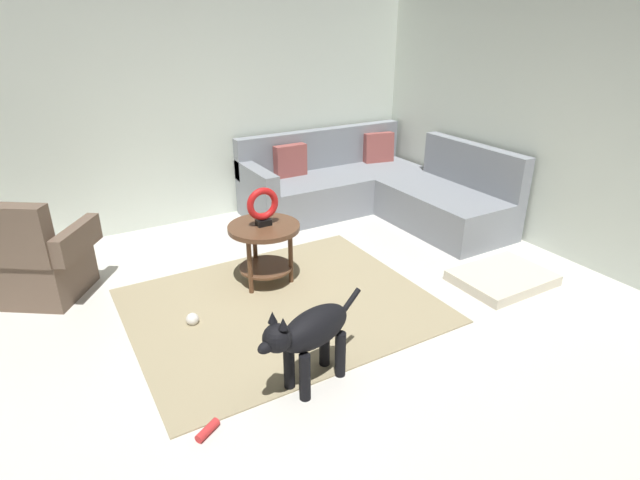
{
  "coord_description": "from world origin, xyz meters",
  "views": [
    {
      "loc": [
        -1.35,
        -2.47,
        2.14
      ],
      "look_at": [
        0.45,
        0.6,
        0.55
      ],
      "focal_mm": 28.48,
      "sensor_mm": 36.0,
      "label": 1
    }
  ],
  "objects_px": {
    "side_table": "(264,239)",
    "torus_sculpture": "(263,206)",
    "dog": "(310,334)",
    "dog_bed_mat": "(502,278)",
    "sectional_couch": "(373,190)",
    "dog_toy_rope": "(208,430)",
    "armchair": "(36,262)",
    "dog_toy_ball": "(192,319)"
  },
  "relations": [
    {
      "from": "side_table",
      "to": "torus_sculpture",
      "type": "bearing_deg",
      "value": 0.0
    },
    {
      "from": "dog_bed_mat",
      "to": "dog_toy_rope",
      "type": "distance_m",
      "value": 2.81
    },
    {
      "from": "torus_sculpture",
      "to": "dog",
      "type": "height_order",
      "value": "torus_sculpture"
    },
    {
      "from": "dog_bed_mat",
      "to": "dog_toy_rope",
      "type": "xyz_separation_m",
      "value": [
        -2.79,
        -0.39,
        -0.02
      ]
    },
    {
      "from": "torus_sculpture",
      "to": "dog_toy_rope",
      "type": "relative_size",
      "value": 2.07
    },
    {
      "from": "armchair",
      "to": "dog_toy_ball",
      "type": "height_order",
      "value": "armchair"
    },
    {
      "from": "sectional_couch",
      "to": "armchair",
      "type": "height_order",
      "value": "same"
    },
    {
      "from": "sectional_couch",
      "to": "dog_bed_mat",
      "type": "relative_size",
      "value": 2.81
    },
    {
      "from": "sectional_couch",
      "to": "side_table",
      "type": "height_order",
      "value": "sectional_couch"
    },
    {
      "from": "dog_bed_mat",
      "to": "armchair",
      "type": "bearing_deg",
      "value": 153.31
    },
    {
      "from": "dog_bed_mat",
      "to": "dog",
      "type": "xyz_separation_m",
      "value": [
        -2.09,
        -0.32,
        0.33
      ]
    },
    {
      "from": "dog_bed_mat",
      "to": "dog_toy_ball",
      "type": "relative_size",
      "value": 8.41
    },
    {
      "from": "torus_sculpture",
      "to": "dog_toy_rope",
      "type": "distance_m",
      "value": 1.88
    },
    {
      "from": "dog_toy_ball",
      "to": "side_table",
      "type": "bearing_deg",
      "value": 22.74
    },
    {
      "from": "sectional_couch",
      "to": "torus_sculpture",
      "type": "height_order",
      "value": "sectional_couch"
    },
    {
      "from": "dog_toy_rope",
      "to": "sectional_couch",
      "type": "bearing_deg",
      "value": 39.87
    },
    {
      "from": "torus_sculpture",
      "to": "dog",
      "type": "distance_m",
      "value": 1.43
    },
    {
      "from": "dog_toy_rope",
      "to": "armchair",
      "type": "bearing_deg",
      "value": 107.45
    },
    {
      "from": "side_table",
      "to": "torus_sculpture",
      "type": "height_order",
      "value": "torus_sculpture"
    },
    {
      "from": "dog",
      "to": "dog_toy_rope",
      "type": "bearing_deg",
      "value": 80.97
    },
    {
      "from": "torus_sculpture",
      "to": "dog_toy_rope",
      "type": "height_order",
      "value": "torus_sculpture"
    },
    {
      "from": "torus_sculpture",
      "to": "dog_bed_mat",
      "type": "height_order",
      "value": "torus_sculpture"
    },
    {
      "from": "dog",
      "to": "dog_toy_ball",
      "type": "relative_size",
      "value": 8.75
    },
    {
      "from": "dog_toy_ball",
      "to": "armchair",
      "type": "bearing_deg",
      "value": 132.39
    },
    {
      "from": "sectional_couch",
      "to": "dog_toy_rope",
      "type": "bearing_deg",
      "value": -140.13
    },
    {
      "from": "torus_sculpture",
      "to": "dog_bed_mat",
      "type": "xyz_separation_m",
      "value": [
        1.77,
        -1.03,
        -0.67
      ]
    },
    {
      "from": "sectional_couch",
      "to": "side_table",
      "type": "distance_m",
      "value": 2.0
    },
    {
      "from": "side_table",
      "to": "dog_toy_ball",
      "type": "relative_size",
      "value": 6.31
    },
    {
      "from": "sectional_couch",
      "to": "dog_toy_rope",
      "type": "height_order",
      "value": "sectional_couch"
    },
    {
      "from": "dog",
      "to": "dog_bed_mat",
      "type": "bearing_deg",
      "value": -96.44
    },
    {
      "from": "sectional_couch",
      "to": "dog_bed_mat",
      "type": "distance_m",
      "value": 1.96
    },
    {
      "from": "torus_sculpture",
      "to": "armchair",
      "type": "bearing_deg",
      "value": 157.33
    },
    {
      "from": "side_table",
      "to": "dog_toy_ball",
      "type": "height_order",
      "value": "side_table"
    },
    {
      "from": "dog",
      "to": "dog_toy_rope",
      "type": "xyz_separation_m",
      "value": [
        -0.7,
        -0.07,
        -0.35
      ]
    },
    {
      "from": "side_table",
      "to": "dog_bed_mat",
      "type": "xyz_separation_m",
      "value": [
        1.77,
        -1.03,
        -0.37
      ]
    },
    {
      "from": "armchair",
      "to": "sectional_couch",
      "type": "bearing_deg",
      "value": 38.02
    },
    {
      "from": "torus_sculpture",
      "to": "dog_toy_ball",
      "type": "relative_size",
      "value": 3.43
    },
    {
      "from": "dog_toy_ball",
      "to": "dog_toy_rope",
      "type": "distance_m",
      "value": 1.14
    },
    {
      "from": "torus_sculpture",
      "to": "sectional_couch",
      "type": "bearing_deg",
      "value": 27.1
    },
    {
      "from": "dog",
      "to": "dog_toy_ball",
      "type": "bearing_deg",
      "value": 7.77
    },
    {
      "from": "torus_sculpture",
      "to": "dog_toy_ball",
      "type": "xyz_separation_m",
      "value": [
        -0.75,
        -0.32,
        -0.66
      ]
    },
    {
      "from": "sectional_couch",
      "to": "side_table",
      "type": "bearing_deg",
      "value": -152.9
    }
  ]
}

